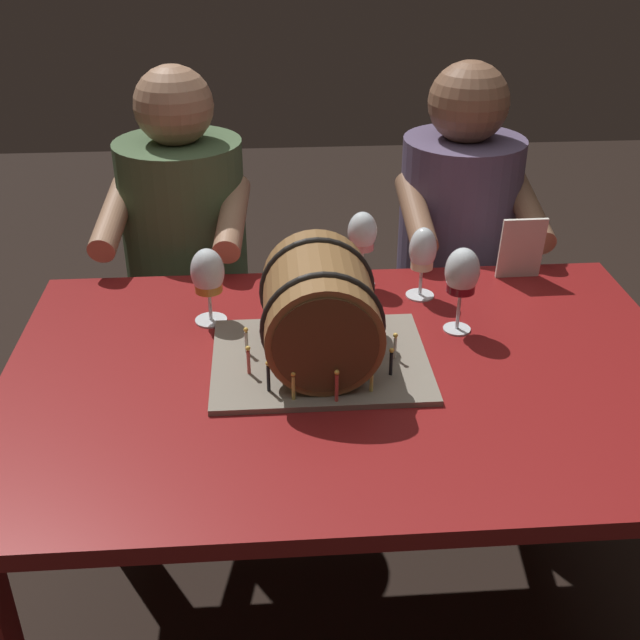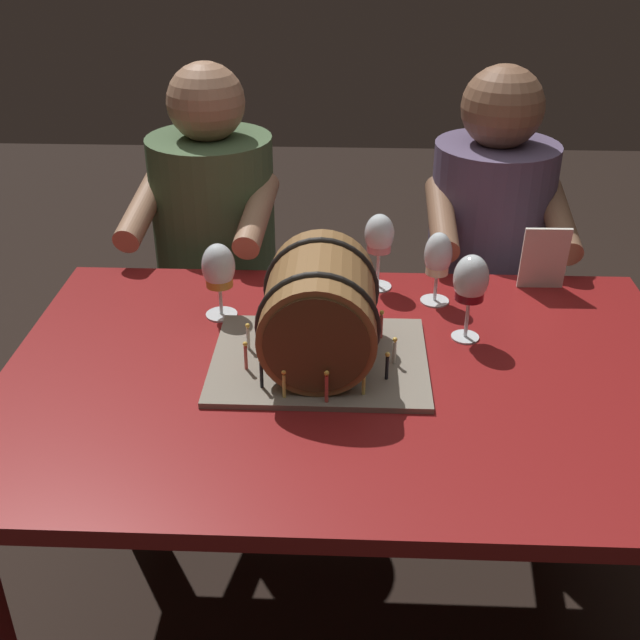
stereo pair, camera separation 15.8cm
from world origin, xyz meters
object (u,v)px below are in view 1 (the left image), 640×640
(wine_glass_red, at_px, (462,275))
(person_seated_left, at_px, (190,291))
(wine_glass_amber, at_px, (208,275))
(barrel_cake, at_px, (320,315))
(wine_glass_rose, at_px, (362,235))
(person_seated_right, at_px, (453,283))
(dining_table, at_px, (349,411))
(wine_glass_white, at_px, (423,253))
(menu_card, at_px, (521,248))

(wine_glass_red, distance_m, person_seated_left, 0.92)
(wine_glass_amber, relative_size, wine_glass_red, 0.90)
(barrel_cake, height_order, person_seated_left, person_seated_left)
(wine_glass_rose, xyz_separation_m, person_seated_right, (0.32, 0.35, -0.31))
(wine_glass_rose, bearing_deg, dining_table, -99.99)
(wine_glass_amber, height_order, wine_glass_rose, wine_glass_rose)
(dining_table, height_order, wine_glass_red, wine_glass_red)
(dining_table, distance_m, person_seated_left, 0.83)
(wine_glass_rose, bearing_deg, person_seated_right, 47.30)
(wine_glass_amber, bearing_deg, wine_glass_rose, 23.83)
(wine_glass_red, height_order, person_seated_left, person_seated_left)
(person_seated_left, height_order, person_seated_right, same)
(wine_glass_white, relative_size, person_seated_right, 0.15)
(dining_table, height_order, wine_glass_white, wine_glass_white)
(barrel_cake, relative_size, menu_card, 2.75)
(wine_glass_white, distance_m, menu_card, 0.28)
(dining_table, distance_m, wine_glass_amber, 0.43)
(dining_table, relative_size, wine_glass_rose, 7.43)
(wine_glass_rose, bearing_deg, barrel_cake, -109.72)
(barrel_cake, bearing_deg, menu_card, 34.78)
(wine_glass_amber, bearing_deg, person_seated_right, 36.67)
(wine_glass_white, xyz_separation_m, person_seated_left, (-0.59, 0.42, -0.29))
(dining_table, xyz_separation_m, person_seated_right, (0.39, 0.73, -0.08))
(wine_glass_rose, distance_m, wine_glass_red, 0.30)
(wine_glass_white, relative_size, wine_glass_rose, 0.92)
(barrel_cake, relative_size, person_seated_right, 0.37)
(wine_glass_rose, distance_m, person_seated_left, 0.65)
(menu_card, bearing_deg, person_seated_right, 101.56)
(dining_table, relative_size, person_seated_right, 1.17)
(dining_table, distance_m, wine_glass_red, 0.38)
(menu_card, height_order, person_seated_right, person_seated_right)
(wine_glass_amber, bearing_deg, barrel_cake, -39.94)
(wine_glass_white, bearing_deg, dining_table, -122.63)
(barrel_cake, height_order, menu_card, barrel_cake)
(barrel_cake, height_order, wine_glass_amber, barrel_cake)
(wine_glass_white, bearing_deg, wine_glass_rose, 152.04)
(dining_table, height_order, wine_glass_rose, wine_glass_rose)
(dining_table, xyz_separation_m, wine_glass_amber, (-0.29, 0.23, 0.22))
(wine_glass_amber, relative_size, person_seated_left, 0.15)
(wine_glass_red, bearing_deg, wine_glass_rose, 127.79)
(wine_glass_red, relative_size, person_seated_right, 0.16)
(wine_glass_rose, height_order, person_seated_left, person_seated_left)
(barrel_cake, height_order, wine_glass_red, barrel_cake)
(person_seated_left, bearing_deg, wine_glass_white, -35.35)
(person_seated_left, distance_m, person_seated_right, 0.78)
(person_seated_left, bearing_deg, person_seated_right, -0.01)
(person_seated_right, bearing_deg, wine_glass_rose, -132.70)
(wine_glass_white, distance_m, wine_glass_red, 0.18)
(barrel_cake, xyz_separation_m, wine_glass_white, (0.26, 0.28, 0.00))
(wine_glass_rose, height_order, person_seated_right, person_seated_right)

